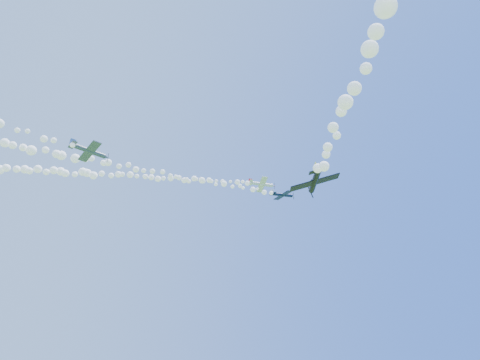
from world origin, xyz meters
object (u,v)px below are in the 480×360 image
plane_grey (89,151)px  plane_black (314,182)px  plane_white (262,184)px  plane_navy (283,195)px

plane_grey → plane_black: bearing=-49.9°
plane_white → plane_grey: bearing=-142.6°
plane_grey → plane_black: size_ratio=1.05×
plane_white → plane_black: size_ratio=1.04×
plane_white → plane_grey: 50.49m
plane_navy → plane_black: bearing=-112.5°
plane_navy → plane_grey: 47.42m
plane_white → plane_grey: (-48.11, -11.70, -9.93)m
plane_white → plane_black: 48.53m
plane_white → plane_grey: plane_white is taller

